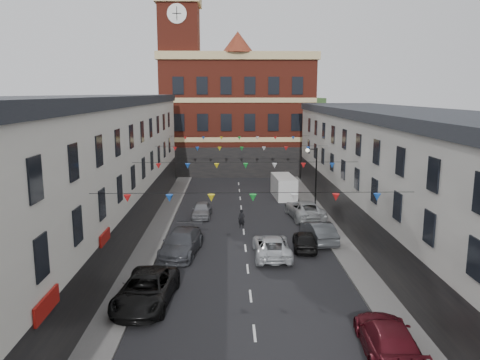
{
  "coord_description": "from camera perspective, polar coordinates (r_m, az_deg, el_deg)",
  "views": [
    {
      "loc": [
        -1.13,
        -27.85,
        10.91
      ],
      "look_at": [
        -0.27,
        9.14,
        4.0
      ],
      "focal_mm": 35.0,
      "sensor_mm": 36.0,
      "label": 1
    }
  ],
  "objects": [
    {
      "name": "street_lamp",
      "position": [
        43.13,
        8.95,
        1.1
      ],
      "size": [
        1.1,
        0.36,
        6.0
      ],
      "color": "black",
      "rests_on": "ground"
    },
    {
      "name": "car_right_d",
      "position": [
        33.53,
        7.91,
        -7.28
      ],
      "size": [
        1.96,
        4.13,
        1.36
      ],
      "primitive_type": "imported",
      "rotation": [
        0.0,
        0.0,
        3.05
      ],
      "color": "black",
      "rests_on": "ground"
    },
    {
      "name": "civic_building",
      "position": [
        65.87,
        -0.35,
        8.17
      ],
      "size": [
        20.6,
        13.3,
        18.5
      ],
      "color": "maroon",
      "rests_on": "ground"
    },
    {
      "name": "white_van",
      "position": [
        49.59,
        5.34,
        -0.82
      ],
      "size": [
        2.33,
        5.31,
        2.3
      ],
      "primitive_type": "cube",
      "rotation": [
        0.0,
        0.0,
        0.07
      ],
      "color": "silver",
      "rests_on": "ground"
    },
    {
      "name": "pavement_right",
      "position": [
        32.76,
        13.1,
        -9.02
      ],
      "size": [
        1.8,
        64.0,
        0.15
      ],
      "primitive_type": "cube",
      "color": "#605E5B",
      "rests_on": "ground"
    },
    {
      "name": "car_right_c",
      "position": [
        21.61,
        17.59,
        -17.93
      ],
      "size": [
        2.57,
        5.44,
        1.53
      ],
      "primitive_type": "imported",
      "rotation": [
        0.0,
        0.0,
        3.06
      ],
      "color": "#58111B",
      "rests_on": "ground"
    },
    {
      "name": "car_left_c",
      "position": [
        25.49,
        -11.38,
        -13.0
      ],
      "size": [
        3.15,
        5.97,
        1.6
      ],
      "primitive_type": "imported",
      "rotation": [
        0.0,
        0.0,
        -0.09
      ],
      "color": "black",
      "rests_on": "ground"
    },
    {
      "name": "car_left_d",
      "position": [
        32.51,
        -7.14,
        -7.59
      ],
      "size": [
        3.02,
        5.87,
        1.63
      ],
      "primitive_type": "imported",
      "rotation": [
        0.0,
        0.0,
        -0.14
      ],
      "color": "#414349",
      "rests_on": "ground"
    },
    {
      "name": "terrace_left",
      "position": [
        31.26,
        -21.23,
        -0.39
      ],
      "size": [
        8.4,
        56.0,
        10.7
      ],
      "color": "silver",
      "rests_on": "ground"
    },
    {
      "name": "pedestrian",
      "position": [
        38.25,
        0.19,
        -4.76
      ],
      "size": [
        0.68,
        0.58,
        1.57
      ],
      "primitive_type": "imported",
      "rotation": [
        0.0,
        0.0,
        -0.42
      ],
      "color": "black",
      "rests_on": "ground"
    },
    {
      "name": "ground",
      "position": [
        29.93,
        0.94,
        -10.79
      ],
      "size": [
        160.0,
        160.0,
        0.0
      ],
      "primitive_type": "plane",
      "color": "black",
      "rests_on": "ground"
    },
    {
      "name": "clock_tower",
      "position": [
        63.3,
        -7.33,
        14.14
      ],
      "size": [
        5.6,
        5.6,
        30.0
      ],
      "color": "maroon",
      "rests_on": "ground"
    },
    {
      "name": "distant_hill",
      "position": [
        90.09,
        -3.17,
        6.8
      ],
      "size": [
        40.0,
        14.0,
        10.0
      ],
      "primitive_type": "cube",
      "color": "#284520",
      "rests_on": "ground"
    },
    {
      "name": "moving_car",
      "position": [
        31.93,
        3.89,
        -8.06
      ],
      "size": [
        2.41,
        5.18,
        1.44
      ],
      "primitive_type": "imported",
      "rotation": [
        0.0,
        0.0,
        3.15
      ],
      "color": "silver",
      "rests_on": "ground"
    },
    {
      "name": "pavement_left",
      "position": [
        32.28,
        -11.7,
        -9.26
      ],
      "size": [
        1.8,
        64.0,
        0.15
      ],
      "primitive_type": "cube",
      "color": "#605E5B",
      "rests_on": "ground"
    },
    {
      "name": "car_right_f",
      "position": [
        41.72,
        7.87,
        -3.55
      ],
      "size": [
        3.27,
        5.97,
        1.58
      ],
      "primitive_type": "imported",
      "rotation": [
        0.0,
        0.0,
        3.26
      ],
      "color": "#A2A5A7",
      "rests_on": "ground"
    },
    {
      "name": "terrace_right",
      "position": [
        32.19,
        22.35,
        -1.07
      ],
      "size": [
        8.4,
        56.0,
        9.7
      ],
      "color": "beige",
      "rests_on": "ground"
    },
    {
      "name": "car_left_e",
      "position": [
        41.81,
        -4.68,
        -3.62
      ],
      "size": [
        1.73,
        4.01,
        1.35
      ],
      "primitive_type": "imported",
      "rotation": [
        0.0,
        0.0,
        -0.03
      ],
      "color": "gray",
      "rests_on": "ground"
    },
    {
      "name": "car_right_e",
      "position": [
        35.33,
        9.6,
        -6.24
      ],
      "size": [
        2.19,
        4.86,
        1.55
      ],
      "primitive_type": "imported",
      "rotation": [
        0.0,
        0.0,
        3.26
      ],
      "color": "#414447",
      "rests_on": "ground"
    }
  ]
}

